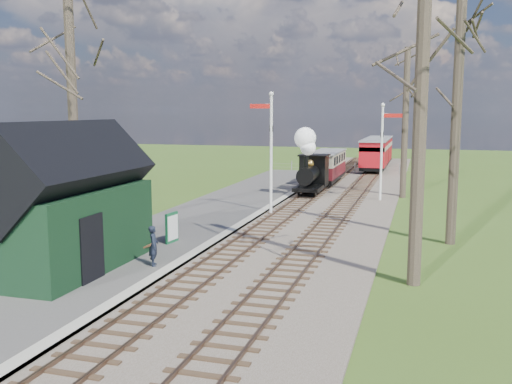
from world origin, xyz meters
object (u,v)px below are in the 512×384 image
semaphore_far (383,144)px  person (154,246)px  sign_board (172,228)px  locomotive (310,166)px  coach (327,165)px  red_carriage_a (374,155)px  bench (136,243)px  red_carriage_b (379,150)px  station_shed (67,205)px  semaphore_near (270,144)px

semaphore_far → person: size_ratio=4.27×
semaphore_far → sign_board: bearing=-117.0°
locomotive → coach: 6.08m
red_carriage_a → locomotive: bearing=-100.0°
semaphore_far → sign_board: semaphore_far is taller
bench → person: (1.33, -1.24, 0.27)m
coach → red_carriage_b: (2.60, 14.29, 0.15)m
sign_board → bench: sign_board is taller
station_shed → locomotive: station_shed is taller
semaphore_near → bench: size_ratio=3.98×
red_carriage_b → person: (-4.39, -38.13, -0.69)m
station_shed → semaphore_far: bearing=64.3°
person → semaphore_far: bearing=-44.1°
semaphore_near → sign_board: size_ratio=5.29×
semaphore_near → coach: 13.10m
coach → sign_board: coach is taller
station_shed → red_carriage_b: (6.90, 39.18, -0.71)m
semaphore_near → sign_board: bearing=-103.5°
locomotive → bench: bearing=-100.6°
locomotive → station_shed: bearing=-102.8°
sign_board → person: 3.34m
bench → semaphore_far: bearing=64.5°
locomotive → red_carriage_b: 20.52m
station_shed → sign_board: size_ratio=5.36×
semaphore_near → semaphore_far: 7.91m
person → red_carriage_a: bearing=-31.8°
sign_board → red_carriage_a: bearing=79.9°
coach → locomotive: bearing=-90.1°
station_shed → sign_board: 4.84m
locomotive → sign_board: 14.82m
station_shed → coach: size_ratio=0.96×
red_carriage_a → red_carriage_b: 5.50m
red_carriage_b → sign_board: (-5.22, -34.90, -0.77)m
coach → red_carriage_a: 9.17m
station_shed → red_carriage_a: (6.90, 33.68, -0.71)m
station_shed → semaphore_near: size_ratio=1.01×
red_carriage_b → person: size_ratio=3.99×
red_carriage_b → coach: bearing=-100.3°
locomotive → red_carriage_b: locomotive is taller
station_shed → semaphore_near: semaphore_near is taller
semaphore_near → red_carriage_a: (3.37, 21.68, -2.06)m
locomotive → sign_board: (-2.61, -14.54, -1.13)m
bench → red_carriage_a: bearing=79.7°
station_shed → sign_board: (1.68, 4.29, -1.48)m
red_carriage_b → bench: size_ratio=3.42×
semaphore_near → red_carriage_a: semaphore_near is taller
semaphore_far → locomotive: bearing=169.3°
semaphore_near → red_carriage_a: 22.04m
person → sign_board: bearing=-9.7°
semaphore_far → red_carriage_a: (-1.77, 15.68, -1.79)m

